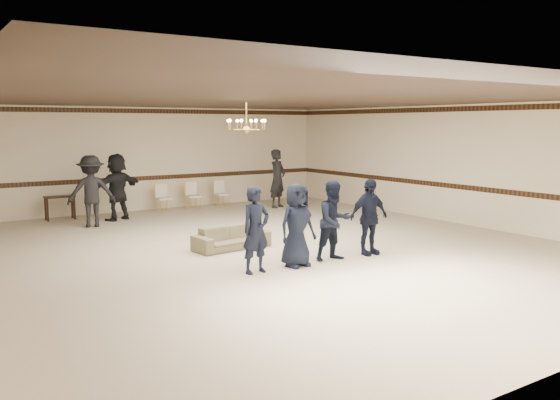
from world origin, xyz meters
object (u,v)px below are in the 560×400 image
(settee, at_px, (232,237))
(boy_c, at_px, (334,221))
(adult_right, at_px, (278,179))
(banquet_chair_mid, at_px, (193,196))
(adult_mid, at_px, (117,187))
(chandelier, at_px, (246,115))
(banquet_chair_right, at_px, (222,194))
(adult_left, at_px, (91,191))
(banquet_chair_left, at_px, (163,198))
(boy_a, at_px, (256,230))
(boy_b, at_px, (297,225))
(boy_d, at_px, (369,217))
(console_table, at_px, (60,208))

(settee, bearing_deg, boy_c, -65.19)
(adult_right, height_order, banquet_chair_mid, adult_right)
(adult_mid, bearing_deg, chandelier, 88.43)
(banquet_chair_mid, distance_m, banquet_chair_right, 1.00)
(settee, relative_size, banquet_chair_mid, 1.96)
(adult_left, relative_size, banquet_chair_left, 2.19)
(adult_left, distance_m, banquet_chair_left, 2.96)
(banquet_chair_mid, bearing_deg, banquet_chair_left, -176.31)
(banquet_chair_left, xyz_separation_m, banquet_chair_right, (2.00, 0.00, 0.00))
(boy_a, height_order, banquet_chair_mid, boy_a)
(adult_right, bearing_deg, settee, -157.34)
(adult_right, bearing_deg, boy_c, -139.55)
(adult_mid, bearing_deg, adult_right, 154.96)
(boy_b, distance_m, banquet_chair_left, 7.86)
(boy_c, bearing_deg, chandelier, 103.11)
(boy_a, xyz_separation_m, adult_right, (4.85, 6.73, 0.15))
(boy_d, distance_m, banquet_chair_mid, 7.85)
(boy_c, height_order, banquet_chair_mid, boy_c)
(adult_left, xyz_separation_m, adult_mid, (0.90, 0.70, 0.00))
(boy_a, relative_size, boy_c, 1.00)
(console_table, bearing_deg, boy_a, -80.56)
(chandelier, relative_size, adult_left, 0.50)
(adult_left, bearing_deg, chandelier, 134.81)
(banquet_chair_mid, bearing_deg, banquet_chair_right, 3.69)
(boy_c, distance_m, console_table, 8.74)
(chandelier, relative_size, adult_right, 0.50)
(boy_b, relative_size, console_table, 1.94)
(adult_mid, bearing_deg, banquet_chair_mid, 174.56)
(boy_d, height_order, banquet_chair_right, boy_d)
(boy_c, distance_m, banquet_chair_mid, 7.87)
(chandelier, relative_size, boy_d, 0.60)
(banquet_chair_mid, bearing_deg, chandelier, -97.94)
(adult_mid, xyz_separation_m, banquet_chair_mid, (2.65, 0.72, -0.51))
(banquet_chair_right, distance_m, console_table, 5.00)
(boy_d, xyz_separation_m, banquet_chair_mid, (-0.31, 7.84, -0.36))
(boy_a, bearing_deg, adult_left, 93.56)
(boy_b, bearing_deg, chandelier, 77.75)
(adult_left, relative_size, adult_mid, 1.00)
(adult_mid, height_order, console_table, adult_mid)
(chandelier, bearing_deg, adult_right, 49.54)
(settee, distance_m, banquet_chair_left, 5.85)
(banquet_chair_right, xyz_separation_m, console_table, (-5.00, 0.20, -0.09))
(console_table, bearing_deg, settee, -71.57)
(banquet_chair_right, bearing_deg, boy_c, -100.04)
(adult_left, bearing_deg, adult_right, -164.98)
(boy_a, relative_size, boy_d, 1.00)
(adult_mid, bearing_deg, banquet_chair_left, -177.08)
(settee, bearing_deg, adult_mid, 94.26)
(boy_d, bearing_deg, banquet_chair_left, 102.09)
(banquet_chair_mid, bearing_deg, adult_mid, -161.19)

